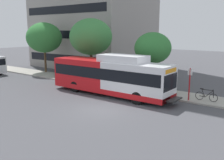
% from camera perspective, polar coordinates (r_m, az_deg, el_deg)
% --- Properties ---
extents(ground_plane, '(120.00, 120.00, 0.00)m').
position_cam_1_polar(ground_plane, '(24.25, -17.15, -2.95)').
color(ground_plane, '#4C4C51').
extents(sidewalk_curb, '(3.00, 56.00, 0.14)m').
position_cam_1_polar(sidewalk_curb, '(27.48, -2.80, -0.70)').
color(sidewalk_curb, '#A8A399').
rests_on(sidewalk_curb, ground).
extents(transit_bus, '(2.58, 12.25, 3.65)m').
position_cam_1_polar(transit_bus, '(22.45, -0.43, 0.90)').
color(transit_bus, white).
rests_on(transit_bus, ground).
extents(bus_stop_sign_pole, '(0.10, 0.36, 2.60)m').
position_cam_1_polar(bus_stop_sign_pole, '(21.10, 17.02, -0.40)').
color(bus_stop_sign_pole, red).
rests_on(bus_stop_sign_pole, sidewalk_curb).
extents(bicycle_parked, '(0.52, 1.76, 1.02)m').
position_cam_1_polar(bicycle_parked, '(21.59, 20.45, -3.32)').
color(bicycle_parked, black).
rests_on(bicycle_parked, sidewalk_curb).
extents(street_tree_near_stop, '(3.51, 3.51, 5.38)m').
position_cam_1_polar(street_tree_near_stop, '(24.68, 9.14, 7.09)').
color(street_tree_near_stop, '#4C3823').
rests_on(street_tree_near_stop, sidewalk_curb).
extents(street_tree_mid_block, '(4.74, 4.74, 6.86)m').
position_cam_1_polar(street_tree_mid_block, '(28.65, -4.77, 9.64)').
color(street_tree_mid_block, '#4C3823').
rests_on(street_tree_mid_block, sidewalk_curb).
extents(street_tree_far_block, '(4.65, 4.65, 6.58)m').
position_cam_1_polar(street_tree_far_block, '(35.16, -14.99, 9.18)').
color(street_tree_far_block, '#4C3823').
rests_on(street_tree_far_block, sidewalk_curb).
extents(lattice_comm_tower, '(1.10, 1.10, 28.95)m').
position_cam_1_polar(lattice_comm_tower, '(57.26, -15.36, 14.65)').
color(lattice_comm_tower, '#B7B7BC').
rests_on(lattice_comm_tower, ground).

